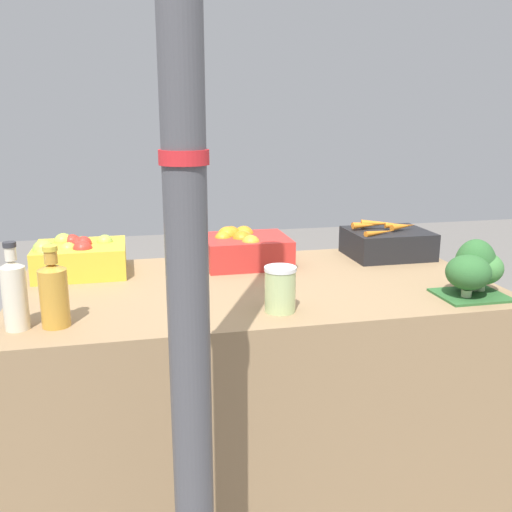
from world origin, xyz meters
name	(u,v)px	position (x,y,z in m)	size (l,w,h in m)	color
ground_plane	(256,490)	(0.00, 0.00, 0.00)	(10.00, 10.00, 0.00)	slate
market_table	(256,392)	(0.00, 0.00, 0.42)	(1.65, 0.89, 0.85)	#937551
support_pole	(186,212)	(-0.31, -0.75, 1.24)	(0.10, 0.10, 2.48)	#4C4C51
apple_crate	(79,256)	(-0.62, 0.26, 0.92)	(0.33, 0.28, 0.15)	gold
orange_crate	(244,248)	(0.01, 0.27, 0.91)	(0.33, 0.28, 0.15)	red
carrot_crate	(387,242)	(0.63, 0.27, 0.91)	(0.33, 0.28, 0.15)	black
broccoli_pile	(474,270)	(0.67, -0.28, 0.93)	(0.23, 0.20, 0.18)	#2D602D
juice_bottle_cloudy	(14,293)	(-0.75, -0.29, 0.95)	(0.07, 0.07, 0.25)	beige
juice_bottle_amber	(54,293)	(-0.64, -0.29, 0.95)	(0.08, 0.08, 0.23)	gold
pickle_jar	(280,289)	(0.01, -0.30, 0.92)	(0.10, 0.10, 0.14)	#B2C684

